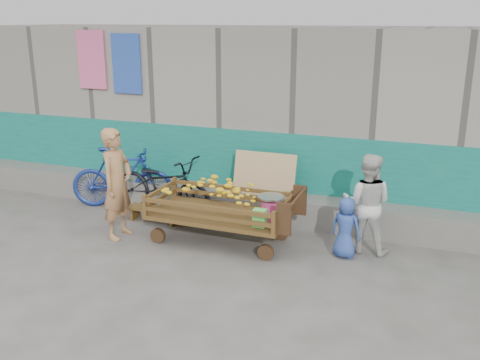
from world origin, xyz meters
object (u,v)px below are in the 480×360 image
at_px(vendor_man, 117,184).
at_px(child, 346,228).
at_px(bicycle_dark, 163,184).
at_px(bench, 154,212).
at_px(banana_cart, 217,201).
at_px(woman, 367,203).
at_px(bicycle_blue, 122,178).

xyz_separation_m(vendor_man, child, (3.28, 0.47, -0.40)).
distance_m(child, bicycle_dark, 3.22).
height_order(child, bicycle_dark, bicycle_dark).
relative_size(bench, bicycle_dark, 0.47).
distance_m(banana_cart, bench, 1.40).
distance_m(vendor_man, bicycle_dark, 1.18).
xyz_separation_m(bench, bicycle_dark, (-0.04, 0.40, 0.33)).
distance_m(bench, woman, 3.37).
height_order(woman, child, woman).
height_order(banana_cart, bicycle_blue, bicycle_blue).
xyz_separation_m(banana_cart, child, (1.84, 0.12, -0.20)).
xyz_separation_m(bicycle_dark, bicycle_blue, (-0.79, 0.00, 0.03)).
bearing_deg(banana_cart, woman, 11.44).
height_order(vendor_man, woman, vendor_man).
bearing_deg(child, bench, 7.73).
xyz_separation_m(child, bicycle_blue, (-3.94, 0.66, 0.10)).
bearing_deg(bicycle_blue, bicycle_dark, -107.07).
relative_size(banana_cart, child, 2.54).
height_order(bench, child, child).
distance_m(woman, bicycle_dark, 3.40).
distance_m(banana_cart, bicycle_dark, 1.53).
bearing_deg(banana_cart, bench, 163.48).
height_order(bench, vendor_man, vendor_man).
xyz_separation_m(vendor_man, bicycle_dark, (0.13, 1.13, -0.33)).
bearing_deg(bench, bicycle_blue, 153.97).
xyz_separation_m(vendor_man, bicycle_blue, (-0.66, 1.13, -0.30)).
xyz_separation_m(woman, child, (-0.22, -0.29, -0.28)).
relative_size(banana_cart, bicycle_dark, 1.15).
xyz_separation_m(bench, vendor_man, (-0.17, -0.72, 0.66)).
relative_size(woman, bicycle_dark, 0.74).
bearing_deg(woman, bicycle_blue, -4.43).
relative_size(banana_cart, woman, 1.54).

